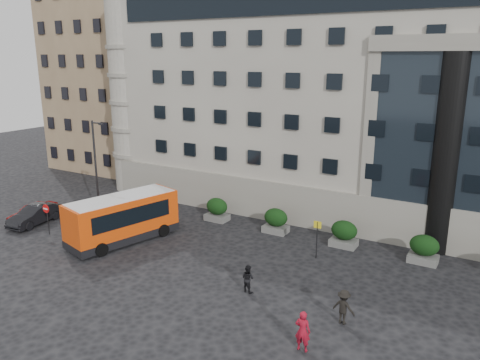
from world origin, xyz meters
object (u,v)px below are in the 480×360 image
Objects in this scene: hedge_a at (217,209)px; hedge_b at (276,220)px; minibus at (123,217)px; parked_car_a at (33,212)px; no_entry_sign at (47,213)px; pedestrian_c at (344,307)px; street_lamp at (96,167)px; bus_stop_sign at (317,233)px; red_truck at (186,170)px; pedestrian_a at (303,331)px; parked_car_c at (158,184)px; parked_car_b at (35,215)px; pedestrian_b at (248,278)px; hedge_c at (344,234)px; parked_car_d at (148,174)px; hedge_d at (424,249)px.

hedge_a is 1.00× the size of hedge_b.
minibus reaches higher than parked_car_a.
no_entry_sign is 22.48m from pedestrian_c.
bus_stop_sign is at bearing 6.54° from street_lamp.
bus_stop_sign is (4.30, -2.80, 0.80)m from hedge_b.
street_lamp reaches higher than minibus.
red_truck reaches higher than pedestrian_a.
parked_car_c is (-1.42, 8.74, -3.62)m from street_lamp.
parked_car_b is 2.83× the size of pedestrian_b.
pedestrian_b is at bearing -39.32° from parked_car_c.
pedestrian_a is at bearing -36.86° from red_truck.
pedestrian_b is at bearing -105.09° from bus_stop_sign.
hedge_c is at bearing 72.18° from bus_stop_sign.
street_lamp is 13.13m from parked_car_d.
parked_car_b is at bearing -141.39° from street_lamp.
pedestrian_c is at bearing -12.02° from street_lamp.
pedestrian_a is at bearing -17.65° from parked_car_b.
minibus is at bearing -63.20° from parked_car_d.
hedge_b and hedge_c have the same top height.
bus_stop_sign is 19.46m from no_entry_sign.
street_lamp is 1.56× the size of parked_car_c.
no_entry_sign is (-14.20, -8.84, 0.72)m from hedge_b.
parked_car_a is at bearing -162.07° from hedge_c.
hedge_a is 16.39m from pedestrian_c.
street_lamp is 1.66× the size of parked_car_d.
hedge_a is 11.61m from red_truck.
parked_car_c is at bearing 157.16° from hedge_a.
pedestrian_a is (20.52, -7.58, -3.40)m from street_lamp.
minibus is at bearing -0.72° from pedestrian_c.
bus_stop_sign is 13.54m from minibus.
pedestrian_c is at bearing -31.10° from red_truck.
hedge_a is 11.89m from pedestrian_b.
parked_car_a reaches higher than parked_car_d.
bus_stop_sign is (17.44, 2.00, -2.64)m from street_lamp.
parked_car_b is at bearing -158.65° from minibus.
red_truck is at bearing 71.82° from parked_car_b.
minibus is at bearing -63.48° from red_truck.
hedge_c is 0.33× the size of red_truck.
red_truck is (-18.25, 10.41, -0.26)m from bus_stop_sign.
bus_stop_sign is at bearing -93.15° from pedestrian_b.
hedge_d is at bearing -11.52° from parked_car_c.
parked_car_c is at bearing 70.07° from parked_car_a.
hedge_a is 5.20m from hedge_b.
no_entry_sign reaches higher than hedge_a.
bus_stop_sign is (-6.10, -2.80, 0.80)m from hedge_d.
parked_car_a is at bearing -165.21° from hedge_d.
bus_stop_sign is 0.31× the size of minibus.
parked_car_b is (-8.37, -0.96, -1.05)m from minibus.
hedge_d is 0.22× the size of minibus.
minibus is at bearing -116.22° from hedge_a.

